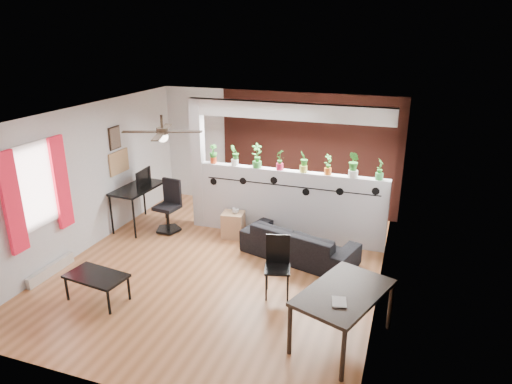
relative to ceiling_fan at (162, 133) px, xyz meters
The scene contains 29 objects.
room_shell 1.33m from the ceiling_fan, 20.56° to the left, with size 6.30×7.10×2.90m.
partition_wall 2.91m from the ceiling_fan, 48.37° to the left, with size 3.60×0.18×1.35m, color #BCBCC1.
ceiling_header 2.41m from the ceiling_fan, 48.37° to the left, with size 3.60×0.18×0.30m, color silver.
pier_column 2.09m from the ceiling_fan, 99.77° to the left, with size 0.22×0.20×2.60m, color #BCBCC1.
brick_panel 3.78m from the ceiling_fan, 63.93° to the left, with size 3.90×0.05×2.60m, color #AB4231.
vine_decal 2.64m from the ceiling_fan, 46.80° to the left, with size 3.31×0.01×0.30m.
window_assembly 2.13m from the ceiling_fan, 152.87° to the right, with size 0.09×1.30×1.55m.
baseboard_heater 2.96m from the ceiling_fan, 152.65° to the right, with size 0.08×1.00×0.18m, color beige.
corkboard 2.38m from the ceiling_fan, 144.85° to the left, with size 0.03×0.60×0.45m, color #A47A4F.
framed_art 2.19m from the ceiling_fan, 145.97° to the left, with size 0.03×0.34×0.44m.
ceiling_fan is the anchor object (origin of this frame).
potted_plant_0 1.96m from the ceiling_fan, 89.36° to the left, with size 0.22×0.20×0.37m.
potted_plant_1 2.01m from the ceiling_fan, 75.32° to the left, with size 0.25×0.25×0.40m.
potted_plant_2 2.15m from the ceiling_fan, 62.86° to the left, with size 0.31×0.29×0.46m.
potted_plant_3 2.39m from the ceiling_fan, 52.64° to the left, with size 0.23×0.24×0.39m.
potted_plant_4 2.67m from the ceiling_fan, 44.59° to the left, with size 0.19×0.23×0.40m.
potted_plant_5 3.00m from the ceiling_fan, 38.33° to the left, with size 0.23×0.24×0.38m.
potted_plant_6 3.35m from the ceiling_fan, 33.41° to the left, with size 0.30×0.31×0.47m.
potted_plant_7 3.73m from the ceiling_fan, 29.51° to the left, with size 0.16×0.19×0.39m.
sofa 3.01m from the ceiling_fan, 27.21° to the left, with size 1.93×0.76×0.57m, color black.
cube_shelf 2.59m from the ceiling_fan, 69.27° to the left, with size 0.41×0.36×0.50m, color tan.
cup 2.37m from the ceiling_fan, 67.57° to the left, with size 0.13×0.13×0.10m, color gray.
computer_desk 2.50m from the ceiling_fan, 137.62° to the left, with size 0.67×1.20×0.84m.
monitor 2.49m from the ceiling_fan, 134.54° to the left, with size 0.05×0.32×0.18m, color black.
office_chair 2.41m from the ceiling_fan, 119.92° to the left, with size 0.53×0.53×1.03m.
dining_table 3.62m from the ceiling_fan, 18.49° to the right, with size 1.24×1.55×0.74m.
book 3.59m from the ceiling_fan, 24.11° to the right, with size 0.17×0.23×0.02m, color gray.
folding_chair 2.62m from the ceiling_fan, ahead, with size 0.47×0.47×0.94m.
coffee_table 2.37m from the ceiling_fan, 112.81° to the right, with size 0.95×0.61×0.42m.
Camera 1 is at (2.83, -6.36, 3.83)m, focal length 32.00 mm.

